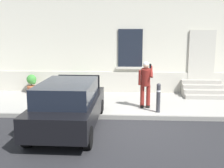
# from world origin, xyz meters

# --- Properties ---
(ground_plane) EXTENTS (80.00, 80.00, 0.00)m
(ground_plane) POSITION_xyz_m (0.00, 0.00, 0.00)
(ground_plane) COLOR #232326
(sidewalk) EXTENTS (24.00, 3.60, 0.15)m
(sidewalk) POSITION_xyz_m (0.00, 2.80, 0.07)
(sidewalk) COLOR #99968E
(sidewalk) RESTS_ON ground
(curb_edge) EXTENTS (24.00, 0.12, 0.15)m
(curb_edge) POSITION_xyz_m (0.00, 0.94, 0.07)
(curb_edge) COLOR gray
(curb_edge) RESTS_ON ground
(building_facade) EXTENTS (24.00, 1.52, 7.50)m
(building_facade) POSITION_xyz_m (0.01, 5.29, 3.73)
(building_facade) COLOR beige
(building_facade) RESTS_ON ground
(entrance_stoop) EXTENTS (1.74, 1.28, 0.64)m
(entrance_stoop) POSITION_xyz_m (3.35, 4.12, 0.39)
(entrance_stoop) COLOR #9E998E
(entrance_stoop) RESTS_ON sidewalk
(hatchback_car_black) EXTENTS (1.84, 4.09, 1.50)m
(hatchback_car_black) POSITION_xyz_m (-1.73, -0.17, 0.79)
(hatchback_car_black) COLOR black
(hatchback_car_black) RESTS_ON ground
(bollard_near_person) EXTENTS (0.15, 0.15, 1.04)m
(bollard_near_person) POSITION_xyz_m (1.12, 1.35, 0.71)
(bollard_near_person) COLOR #333338
(bollard_near_person) RESTS_ON sidewalk
(bollard_far_left) EXTENTS (0.15, 0.15, 1.04)m
(bollard_far_left) POSITION_xyz_m (-2.71, 1.35, 0.71)
(bollard_far_left) COLOR #333338
(bollard_far_left) RESTS_ON sidewalk
(person_on_phone) EXTENTS (0.51, 0.50, 1.74)m
(person_on_phone) POSITION_xyz_m (0.70, 1.89, 1.15)
(person_on_phone) COLOR maroon
(person_on_phone) RESTS_ON sidewalk
(planter_terracotta) EXTENTS (0.44, 0.44, 0.86)m
(planter_terracotta) POSITION_xyz_m (-4.34, 4.16, 0.61)
(planter_terracotta) COLOR #B25B38
(planter_terracotta) RESTS_ON sidewalk
(planter_cream) EXTENTS (0.44, 0.44, 0.86)m
(planter_cream) POSITION_xyz_m (-2.26, 4.18, 0.61)
(planter_cream) COLOR beige
(planter_cream) RESTS_ON sidewalk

